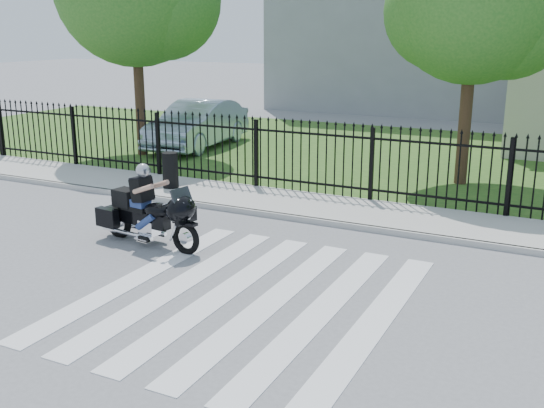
% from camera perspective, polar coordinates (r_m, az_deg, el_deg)
% --- Properties ---
extents(ground, '(120.00, 120.00, 0.00)m').
position_cam_1_polar(ground, '(9.79, -2.29, -8.41)').
color(ground, slate).
rests_on(ground, ground).
extents(crosswalk, '(5.00, 5.50, 0.01)m').
position_cam_1_polar(crosswalk, '(9.79, -2.29, -8.38)').
color(crosswalk, silver).
rests_on(crosswalk, ground).
extents(sidewalk, '(40.00, 2.00, 0.12)m').
position_cam_1_polar(sidewalk, '(14.10, 7.51, -0.75)').
color(sidewalk, '#ADAAA3').
rests_on(sidewalk, ground).
extents(curb, '(40.00, 0.12, 0.12)m').
position_cam_1_polar(curb, '(13.20, 6.08, -1.83)').
color(curb, '#ADAAA3').
rests_on(curb, ground).
extents(grass_strip, '(40.00, 12.00, 0.02)m').
position_cam_1_polar(grass_strip, '(20.69, 13.93, 3.98)').
color(grass_strip, '#28521C').
rests_on(grass_strip, ground).
extents(iron_fence, '(26.00, 0.04, 1.80)m').
position_cam_1_polar(iron_fence, '(14.82, 8.90, 3.35)').
color(iron_fence, black).
rests_on(iron_fence, ground).
extents(motorcycle_rider, '(2.40, 0.98, 1.59)m').
position_cam_1_polar(motorcycle_rider, '(12.17, -11.15, -0.63)').
color(motorcycle_rider, black).
rests_on(motorcycle_rider, ground).
extents(parked_car, '(2.06, 4.93, 1.58)m').
position_cam_1_polar(parked_car, '(21.98, -6.68, 7.11)').
color(parked_car, '#A2B6CC').
rests_on(parked_car, grass_strip).
extents(litter_bin, '(0.44, 0.44, 0.89)m').
position_cam_1_polar(litter_bin, '(16.03, -9.10, 3.02)').
color(litter_bin, black).
rests_on(litter_bin, sidewalk).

